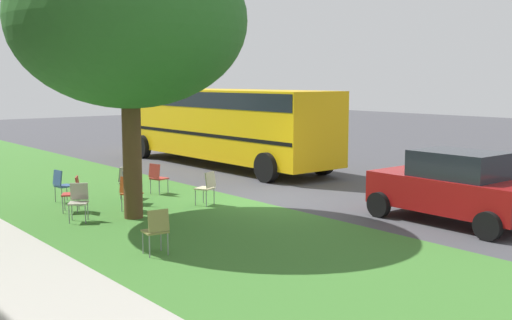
# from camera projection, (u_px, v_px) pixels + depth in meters

# --- Properties ---
(ground) EXTENTS (80.00, 80.00, 0.00)m
(ground) POSITION_uv_depth(u_px,v_px,m) (263.00, 200.00, 16.62)
(ground) COLOR #424247
(grass_verge) EXTENTS (48.00, 6.00, 0.01)m
(grass_verge) POSITION_uv_depth(u_px,v_px,m) (160.00, 217.00, 14.61)
(grass_verge) COLOR #3D752D
(grass_verge) RESTS_ON ground
(street_tree) EXTENTS (5.40, 5.40, 6.57)m
(street_tree) POSITION_uv_depth(u_px,v_px,m) (129.00, 21.00, 13.92)
(street_tree) COLOR brown
(street_tree) RESTS_ON ground
(chair_0) EXTENTS (0.59, 0.59, 0.88)m
(chair_0) POSITION_uv_depth(u_px,v_px,m) (132.00, 185.00, 16.03)
(chair_0) COLOR #335184
(chair_0) RESTS_ON ground
(chair_1) EXTENTS (0.51, 0.51, 0.88)m
(chair_1) POSITION_uv_depth(u_px,v_px,m) (157.00, 176.00, 17.47)
(chair_1) COLOR #B7332D
(chair_1) RESTS_ON ground
(chair_2) EXTENTS (0.54, 0.54, 0.88)m
(chair_2) POSITION_uv_depth(u_px,v_px,m) (130.00, 191.00, 15.12)
(chair_2) COLOR #C64C1E
(chair_2) RESTS_ON ground
(chair_3) EXTENTS (0.46, 0.47, 0.88)m
(chair_3) POSITION_uv_depth(u_px,v_px,m) (61.00, 183.00, 16.25)
(chair_3) COLOR #335184
(chair_3) RESTS_ON ground
(chair_4) EXTENTS (0.48, 0.47, 0.88)m
(chair_4) POSITION_uv_depth(u_px,v_px,m) (156.00, 228.00, 11.33)
(chair_4) COLOR olive
(chair_4) RESTS_ON ground
(chair_5) EXTENTS (0.56, 0.57, 0.88)m
(chair_5) POSITION_uv_depth(u_px,v_px,m) (74.00, 191.00, 15.11)
(chair_5) COLOR #B7332D
(chair_5) RESTS_ON ground
(chair_6) EXTENTS (0.58, 0.57, 0.88)m
(chair_6) POSITION_uv_depth(u_px,v_px,m) (79.00, 199.00, 14.09)
(chair_6) COLOR #ADA393
(chair_6) RESTS_ON ground
(chair_7) EXTENTS (0.54, 0.54, 0.88)m
(chair_7) POSITION_uv_depth(u_px,v_px,m) (207.00, 186.00, 15.89)
(chair_7) COLOR beige
(chair_7) RESTS_ON ground
(chair_8) EXTENTS (0.59, 0.58, 0.88)m
(chair_8) POSITION_uv_depth(u_px,v_px,m) (126.00, 180.00, 16.83)
(chair_8) COLOR #ADA393
(chair_8) RESTS_ON ground
(parked_car) EXTENTS (3.70, 1.92, 1.65)m
(parked_car) POSITION_uv_depth(u_px,v_px,m) (454.00, 186.00, 13.92)
(parked_car) COLOR maroon
(parked_car) RESTS_ON ground
(school_bus) EXTENTS (10.40, 2.80, 2.88)m
(school_bus) POSITION_uv_depth(u_px,v_px,m) (223.00, 119.00, 23.17)
(school_bus) COLOR yellow
(school_bus) RESTS_ON ground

